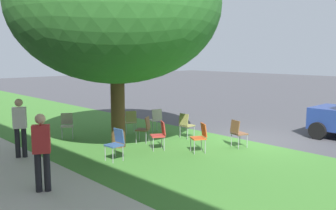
{
  "coord_description": "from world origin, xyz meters",
  "views": [
    {
      "loc": [
        -6.82,
        10.5,
        2.91
      ],
      "look_at": [
        2.37,
        1.8,
        1.15
      ],
      "focal_mm": 38.72,
      "sensor_mm": 36.0,
      "label": 1
    }
  ],
  "objects": [
    {
      "name": "chair_1",
      "position": [
        3.32,
        1.54,
        0.52
      ],
      "size": [
        0.5,
        0.5,
        0.88
      ],
      "color": "#ADA393",
      "rests_on": "ground"
    },
    {
      "name": "pedestrian_0",
      "position": [
        3.35,
        6.63,
        0.93
      ],
      "size": [
        0.35,
        0.41,
        1.69
      ],
      "color": "black",
      "rests_on": "ground"
    },
    {
      "name": "chair_7",
      "position": [
        2.26,
        2.97,
        0.52
      ],
      "size": [
        0.58,
        0.58,
        0.88
      ],
      "color": "brown",
      "rests_on": "ground"
    },
    {
      "name": "chair_8",
      "position": [
        4.67,
        4.5,
        0.52
      ],
      "size": [
        0.57,
        0.56,
        0.88
      ],
      "color": "#ADA393",
      "rests_on": "ground"
    },
    {
      "name": "chair_4",
      "position": [
        3.63,
        2.5,
        0.52
      ],
      "size": [
        0.56,
        0.55,
        0.88
      ],
      "color": "olive",
      "rests_on": "ground"
    },
    {
      "name": "chair_6",
      "position": [
        -0.22,
        1.23,
        0.52
      ],
      "size": [
        0.51,
        0.52,
        0.88
      ],
      "color": "brown",
      "rests_on": "ground"
    },
    {
      "name": "street_tree",
      "position": [
        2.44,
        3.91,
        4.37
      ],
      "size": [
        6.38,
        6.38,
        6.74
      ],
      "color": "brown",
      "rests_on": "ground"
    },
    {
      "name": "chair_2",
      "position": [
        1.8,
        1.48,
        0.52
      ],
      "size": [
        0.43,
        0.43,
        0.88
      ],
      "color": "olive",
      "rests_on": "ground"
    },
    {
      "name": "chair_0",
      "position": [
        0.2,
        2.52,
        0.52
      ],
      "size": [
        0.56,
        0.57,
        0.88
      ],
      "color": "#C64C1E",
      "rests_on": "ground"
    },
    {
      "name": "pedestrian_1",
      "position": [
        0.42,
        7.32,
        0.93
      ],
      "size": [
        0.36,
        0.41,
        1.69
      ],
      "color": "black",
      "rests_on": "ground"
    },
    {
      "name": "sidewalk_strip",
      "position": [
        0.0,
        7.6,
        0.0
      ],
      "size": [
        48.0,
        2.8,
        0.01
      ],
      "primitive_type": "cube",
      "color": "#ADA89E",
      "rests_on": "ground"
    },
    {
      "name": "ground",
      "position": [
        0.0,
        0.0,
        0.0
      ],
      "size": [
        80.0,
        80.0,
        0.0
      ],
      "primitive_type": "plane",
      "color": "#424247"
    },
    {
      "name": "chair_5",
      "position": [
        1.27,
        3.18,
        0.52
      ],
      "size": [
        0.57,
        0.57,
        0.88
      ],
      "color": "#B7332D",
      "rests_on": "ground"
    },
    {
      "name": "grass_verge",
      "position": [
        0.0,
        3.2,
        0.0
      ],
      "size": [
        48.0,
        6.0,
        0.01
      ],
      "primitive_type": "cube",
      "color": "#3D752D",
      "rests_on": "ground"
    },
    {
      "name": "chair_3",
      "position": [
        1.26,
        4.83,
        0.52
      ],
      "size": [
        0.43,
        0.43,
        0.88
      ],
      "color": "#335184",
      "rests_on": "ground"
    }
  ]
}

